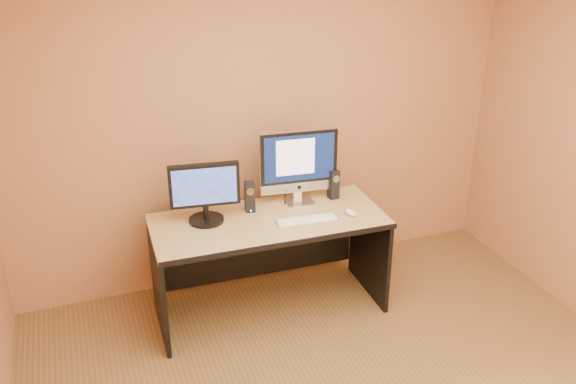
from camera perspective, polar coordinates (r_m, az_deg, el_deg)
name	(u,v)px	position (r m, az deg, el deg)	size (l,w,h in m)	color
walls	(391,241)	(3.03, 9.60, -4.57)	(4.00, 4.00, 2.60)	#A56442
desk	(269,265)	(4.55, -1.75, -6.87)	(1.67, 0.73, 0.77)	tan
imac	(300,167)	(4.50, 1.10, 2.37)	(0.59, 0.22, 0.57)	#B0B0B4
second_monitor	(205,193)	(4.27, -7.79, -0.11)	(0.50, 0.25, 0.44)	black
speaker_left	(250,197)	(4.44, -3.59, -0.44)	(0.07, 0.07, 0.23)	black
speaker_right	(333,184)	(4.65, 4.27, 0.74)	(0.07, 0.07, 0.23)	black
keyboard	(307,220)	(4.32, 1.82, -2.65)	(0.45, 0.12, 0.02)	silver
mouse	(350,212)	(4.44, 5.85, -1.90)	(0.06, 0.11, 0.04)	white
cable_a	(303,198)	(4.67, 1.37, -0.53)	(0.01, 0.01, 0.23)	black
cable_b	(285,199)	(4.65, -0.27, -0.64)	(0.01, 0.01, 0.19)	black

